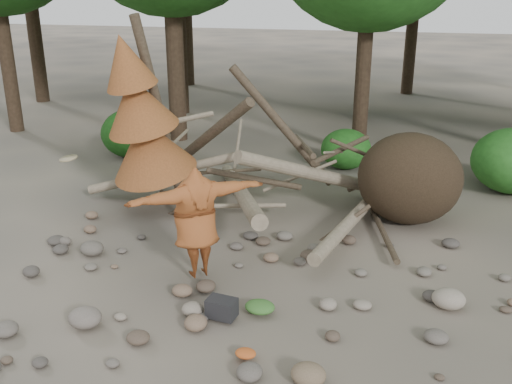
# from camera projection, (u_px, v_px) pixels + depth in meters

# --- Properties ---
(ground) EXTENTS (120.00, 120.00, 0.00)m
(ground) POSITION_uv_depth(u_px,v_px,m) (230.00, 303.00, 9.26)
(ground) COLOR #514C44
(ground) RESTS_ON ground
(deadfall_pile) EXTENTS (8.55, 5.24, 3.30)m
(deadfall_pile) POSITION_uv_depth(u_px,v_px,m) (381.00, 179.00, 12.23)
(deadfall_pile) COLOR #332619
(deadfall_pile) RESTS_ON ground
(dead_conifer) EXTENTS (2.06, 2.16, 4.35)m
(dead_conifer) POSITION_uv_depth(u_px,v_px,m) (142.00, 120.00, 12.39)
(dead_conifer) COLOR #4C3F30
(dead_conifer) RESTS_ON ground
(bush_left) EXTENTS (1.80, 1.80, 1.44)m
(bush_left) POSITION_uv_depth(u_px,v_px,m) (132.00, 133.00, 16.95)
(bush_left) COLOR #1A4F15
(bush_left) RESTS_ON ground
(bush_mid) EXTENTS (1.40, 1.40, 1.12)m
(bush_mid) POSITION_uv_depth(u_px,v_px,m) (346.00, 149.00, 15.90)
(bush_mid) COLOR #23641D
(bush_mid) RESTS_ON ground
(frisbee_thrower) EXTENTS (3.38, 2.11, 2.11)m
(frisbee_thrower) POSITION_uv_depth(u_px,v_px,m) (196.00, 222.00, 9.70)
(frisbee_thrower) COLOR brown
(frisbee_thrower) RESTS_ON ground
(backpack) EXTENTS (0.48, 0.34, 0.30)m
(backpack) POSITION_uv_depth(u_px,v_px,m) (222.00, 311.00, 8.75)
(backpack) COLOR black
(backpack) RESTS_ON ground
(cloth_green) EXTENTS (0.48, 0.40, 0.18)m
(cloth_green) POSITION_uv_depth(u_px,v_px,m) (260.00, 310.00, 8.90)
(cloth_green) COLOR #376829
(cloth_green) RESTS_ON ground
(cloth_orange) EXTENTS (0.29, 0.24, 0.11)m
(cloth_orange) POSITION_uv_depth(u_px,v_px,m) (246.00, 356.00, 7.84)
(cloth_orange) COLOR #BB5220
(cloth_orange) RESTS_ON ground
(boulder_front_left) EXTENTS (0.51, 0.46, 0.31)m
(boulder_front_left) POSITION_uv_depth(u_px,v_px,m) (85.00, 317.00, 8.58)
(boulder_front_left) COLOR #6F655C
(boulder_front_left) RESTS_ON ground
(boulder_front_right) EXTENTS (0.46, 0.42, 0.28)m
(boulder_front_right) POSITION_uv_depth(u_px,v_px,m) (308.00, 374.00, 7.34)
(boulder_front_right) COLOR #7B654D
(boulder_front_right) RESTS_ON ground
(boulder_mid_right) EXTENTS (0.53, 0.48, 0.32)m
(boulder_mid_right) POSITION_uv_depth(u_px,v_px,m) (449.00, 299.00, 9.08)
(boulder_mid_right) COLOR gray
(boulder_mid_right) RESTS_ON ground
(boulder_mid_left) EXTENTS (0.45, 0.41, 0.27)m
(boulder_mid_left) POSITION_uv_depth(u_px,v_px,m) (92.00, 248.00, 10.87)
(boulder_mid_left) COLOR #5F5850
(boulder_mid_left) RESTS_ON ground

